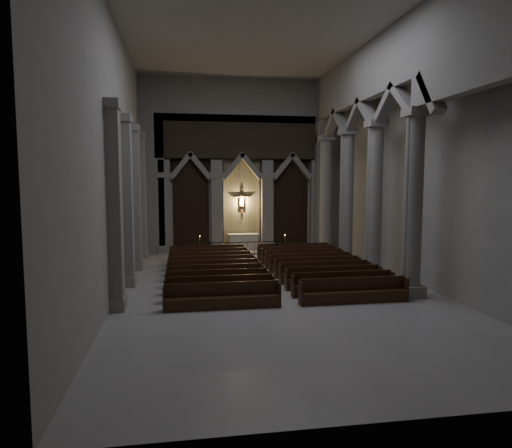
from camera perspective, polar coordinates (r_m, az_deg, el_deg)
The scene contains 11 objects.
room at distance 21.10m, azimuth 2.40°, elevation 12.52°, with size 24.00×24.10×12.00m.
sanctuary_wall at distance 32.37m, azimuth -1.77°, elevation 8.36°, with size 14.00×0.77×12.00m.
right_arcade at distance 24.07m, azimuth 14.96°, elevation 12.03°, with size 1.00×24.00×12.00m.
left_pilasters at distance 24.18m, azimuth -15.27°, elevation 2.69°, with size 0.60×13.00×8.03m.
sanctuary_step at distance 31.80m, azimuth -1.51°, elevation -3.41°, with size 8.50×2.60×0.15m, color gray.
altar at distance 32.25m, azimuth -1.63°, elevation -2.18°, with size 2.13×0.85×1.08m.
altar_rail at distance 30.20m, azimuth -1.12°, elevation -2.80°, with size 4.95×0.09×0.97m.
candle_stand_left at distance 30.44m, azimuth -7.04°, elevation -3.31°, with size 0.23×0.23×1.34m.
candle_stand_right at distance 31.42m, azimuth 3.62°, elevation -3.02°, with size 0.22×0.22×1.30m.
pews at distance 23.46m, azimuth 1.30°, elevation -6.01°, with size 9.99×10.76×1.02m.
worshipper at distance 28.80m, azimuth 2.59°, elevation -3.38°, with size 0.41×0.27×1.13m, color black.
Camera 1 is at (-4.21, -20.52, 5.06)m, focal length 32.00 mm.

